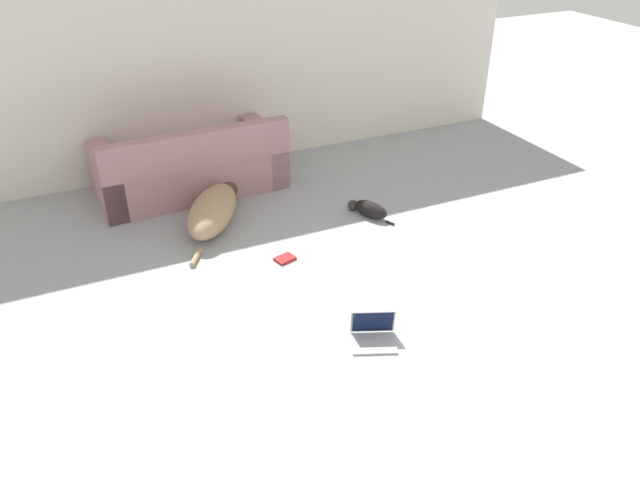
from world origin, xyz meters
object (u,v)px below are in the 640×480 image
object	(u,v)px
couch	(190,168)
laptop_open	(373,331)
book_red	(285,259)
cat	(369,209)
dog	(214,209)

from	to	relation	value
couch	laptop_open	size ratio (longest dim) A/B	4.90
book_red	cat	bearing A→B (deg)	21.30
cat	laptop_open	size ratio (longest dim) A/B	1.33
laptop_open	book_red	distance (m)	1.26
cat	laptop_open	world-z (taller)	laptop_open
laptop_open	cat	bearing A→B (deg)	84.94
couch	laptop_open	xyz separation A→B (m)	(0.56, -2.92, -0.18)
dog	cat	bearing A→B (deg)	-78.16
cat	book_red	xyz separation A→B (m)	(-1.04, -0.40, -0.06)
cat	laptop_open	xyz separation A→B (m)	(-0.85, -1.65, -0.00)
dog	cat	distance (m)	1.48
dog	laptop_open	xyz separation A→B (m)	(0.55, -2.13, -0.08)
couch	cat	distance (m)	1.90
dog	laptop_open	distance (m)	2.20
dog	book_red	xyz separation A→B (m)	(0.36, -0.88, -0.14)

